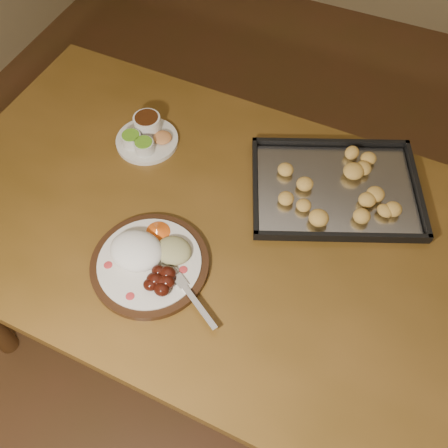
% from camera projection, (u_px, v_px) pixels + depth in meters
% --- Properties ---
extents(ground, '(4.00, 4.00, 0.00)m').
position_uv_depth(ground, '(308.00, 308.00, 1.96)').
color(ground, brown).
rests_on(ground, ground).
extents(dining_table, '(1.52, 0.94, 0.75)m').
position_uv_depth(dining_table, '(212.00, 241.00, 1.37)').
color(dining_table, brown).
rests_on(dining_table, ground).
extents(dinner_plate, '(0.36, 0.29, 0.07)m').
position_uv_depth(dinner_plate, '(149.00, 260.00, 1.20)').
color(dinner_plate, black).
rests_on(dinner_plate, dining_table).
extents(condiment_saucer, '(0.18, 0.18, 0.06)m').
position_uv_depth(condiment_saucer, '(146.00, 136.00, 1.42)').
color(condiment_saucer, silver).
rests_on(condiment_saucer, dining_table).
extents(baking_tray, '(0.53, 0.47, 0.05)m').
position_uv_depth(baking_tray, '(336.00, 187.00, 1.33)').
color(baking_tray, black).
rests_on(baking_tray, dining_table).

